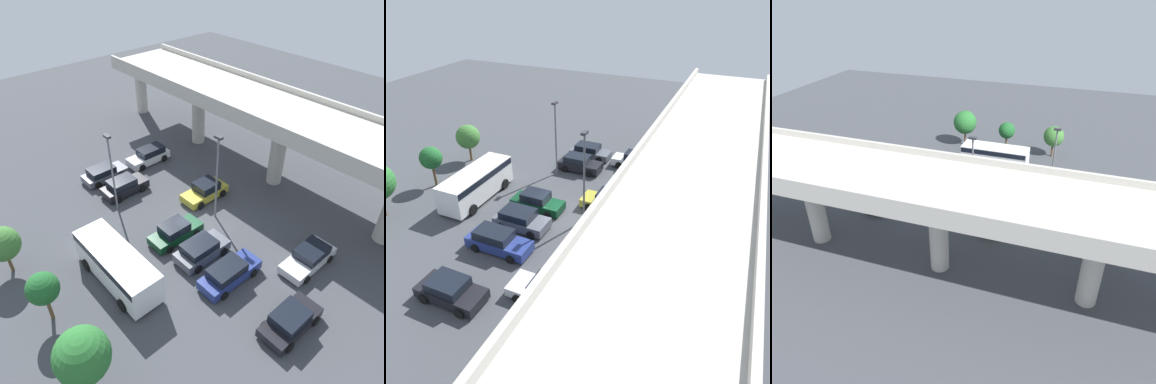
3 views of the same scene
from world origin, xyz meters
TOP-DOWN VIEW (x-y plane):
  - ground_plane at (0.00, 0.00)m, footprint 94.47×94.47m
  - highway_overpass at (-0.00, 10.45)m, footprint 45.53×7.68m
  - parked_car_0 at (-11.08, 3.45)m, footprint 2.02×4.58m
  - parked_car_1 at (-8.16, -1.60)m, footprint 2.15×4.32m
  - parked_car_2 at (-2.57, 3.56)m, footprint 2.19×4.46m
  - parked_car_3 at (-0.15, -2.00)m, footprint 2.05×4.50m
  - parked_car_4 at (2.74, -1.83)m, footprint 2.24×4.30m
  - parked_car_5 at (5.75, -1.94)m, footprint 2.08×4.88m
  - parked_car_6 at (8.59, 3.67)m, footprint 2.20×4.81m
  - parked_car_7 at (10.96, -1.85)m, footprint 2.21×4.39m
  - parked_car_8 at (-11.43, -1.83)m, footprint 2.15×4.34m
  - shuttle_bus at (0.43, -7.75)m, footprint 7.67×2.79m
  - lamp_post_near_aisle at (-0.03, 2.38)m, footprint 0.70×0.35m
  - lamp_post_mid_lot at (-6.60, -3.40)m, footprint 0.70×0.35m
  - tree_front_left at (-5.53, -13.18)m, footprint 2.50×2.50m
  - tree_front_centre at (0.27, -12.75)m, footprint 2.06×2.06m

SIDE VIEW (x-z plane):
  - ground_plane at x=0.00m, z-range 0.00..0.00m
  - parked_car_6 at x=8.59m, z-range -0.04..1.40m
  - parked_car_8 at x=-11.43m, z-range -0.02..1.42m
  - parked_car_7 at x=10.96m, z-range -0.04..1.47m
  - parked_car_3 at x=-0.15m, z-range -0.07..1.51m
  - parked_car_2 at x=-2.57m, z-range -0.07..1.58m
  - parked_car_1 at x=-8.16m, z-range -0.03..1.55m
  - parked_car_4 at x=2.74m, z-range -0.02..1.54m
  - parked_car_5 at x=5.75m, z-range -0.04..1.57m
  - parked_car_0 at x=-11.08m, z-range -0.03..1.61m
  - shuttle_bus at x=0.43m, z-range 0.26..2.94m
  - tree_front_left at x=-5.53m, z-range 0.71..4.64m
  - tree_front_centre at x=0.27m, z-range 0.91..4.83m
  - lamp_post_mid_lot at x=-6.60m, z-range 0.68..8.02m
  - lamp_post_near_aisle at x=-0.03m, z-range 0.68..8.51m
  - highway_overpass at x=0.00m, z-range 2.41..10.53m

